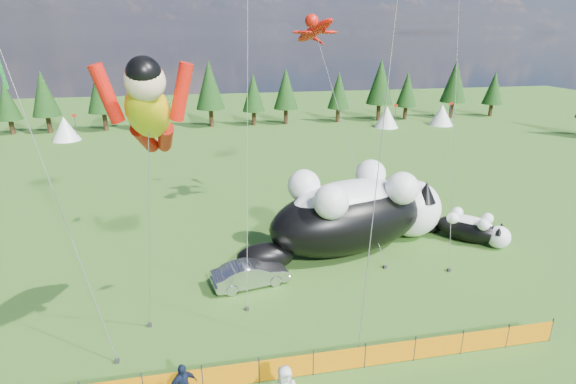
% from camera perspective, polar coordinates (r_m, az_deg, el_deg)
% --- Properties ---
extents(ground, '(160.00, 160.00, 0.00)m').
position_cam_1_polar(ground, '(20.10, -1.90, -16.97)').
color(ground, '#0F3409').
rests_on(ground, ground).
extents(safety_fence, '(22.06, 0.06, 1.10)m').
position_cam_1_polar(safety_fence, '(17.48, -0.19, -21.40)').
color(safety_fence, '#262626').
rests_on(safety_fence, ground).
extents(tree_line, '(90.00, 4.00, 8.00)m').
position_cam_1_polar(tree_line, '(61.53, -8.98, 11.88)').
color(tree_line, black).
rests_on(tree_line, ground).
extents(festival_tents, '(50.00, 3.20, 2.80)m').
position_cam_1_polar(festival_tents, '(58.53, 2.34, 9.14)').
color(festival_tents, white).
rests_on(festival_tents, ground).
extents(cat_large, '(12.99, 7.14, 4.78)m').
position_cam_1_polar(cat_large, '(26.09, 8.87, -2.50)').
color(cat_large, black).
rests_on(cat_large, ground).
extents(cat_small, '(3.99, 3.98, 1.81)m').
position_cam_1_polar(cat_small, '(29.29, 22.30, -4.27)').
color(cat_small, black).
rests_on(cat_small, ground).
extents(car, '(4.01, 2.04, 1.26)m').
position_cam_1_polar(car, '(22.78, -4.78, -10.35)').
color(car, '#AFAFB4').
rests_on(car, ground).
extents(superhero_kite, '(4.30, 4.70, 11.73)m').
position_cam_1_polar(superhero_kite, '(15.50, -17.26, 9.60)').
color(superhero_kite, yellow).
rests_on(superhero_kite, ground).
extents(gecko_kite, '(4.39, 12.00, 15.05)m').
position_cam_1_polar(gecko_kite, '(29.88, 3.41, 19.77)').
color(gecko_kite, red).
rests_on(gecko_kite, ground).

